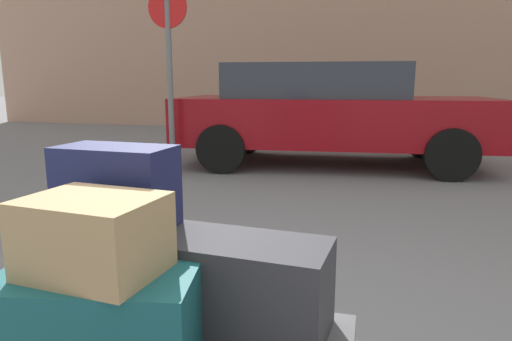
{
  "coord_description": "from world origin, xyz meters",
  "views": [
    {
      "loc": [
        0.6,
        -1.18,
        1.17
      ],
      "look_at": [
        0.0,
        1.2,
        0.69
      ],
      "focal_mm": 31.59,
      "sensor_mm": 36.0,
      "label": 1
    }
  ],
  "objects_px": {
    "bollard_kerb_near": "(456,127)",
    "no_parking_sign": "(169,61)",
    "parked_car": "(328,112)",
    "duffel_bag_charcoal_front_right": "(237,284)",
    "suitcase_navy_rear_right": "(119,228)",
    "duffel_bag_tan_topmost_pile": "(94,235)",
    "duffel_bag_teal_stacked_top": "(100,316)"
  },
  "relations": [
    {
      "from": "duffel_bag_teal_stacked_top",
      "to": "duffel_bag_tan_topmost_pile",
      "type": "distance_m",
      "value": 0.25
    },
    {
      "from": "duffel_bag_teal_stacked_top",
      "to": "parked_car",
      "type": "distance_m",
      "value": 5.4
    },
    {
      "from": "duffel_bag_teal_stacked_top",
      "to": "duffel_bag_charcoal_front_right",
      "type": "distance_m",
      "value": 0.45
    },
    {
      "from": "duffel_bag_teal_stacked_top",
      "to": "duffel_bag_tan_topmost_pile",
      "type": "bearing_deg",
      "value": -100.27
    },
    {
      "from": "bollard_kerb_near",
      "to": "no_parking_sign",
      "type": "height_order",
      "value": "no_parking_sign"
    },
    {
      "from": "parked_car",
      "to": "duffel_bag_tan_topmost_pile",
      "type": "bearing_deg",
      "value": -91.86
    },
    {
      "from": "duffel_bag_charcoal_front_right",
      "to": "suitcase_navy_rear_right",
      "type": "xyz_separation_m",
      "value": [
        -0.46,
        0.04,
        0.15
      ]
    },
    {
      "from": "parked_car",
      "to": "bollard_kerb_near",
      "type": "bearing_deg",
      "value": 52.64
    },
    {
      "from": "duffel_bag_charcoal_front_right",
      "to": "no_parking_sign",
      "type": "relative_size",
      "value": 0.27
    },
    {
      "from": "duffel_bag_teal_stacked_top",
      "to": "bollard_kerb_near",
      "type": "xyz_separation_m",
      "value": [
        2.37,
        8.26,
        -0.15
      ]
    },
    {
      "from": "duffel_bag_tan_topmost_pile",
      "to": "no_parking_sign",
      "type": "xyz_separation_m",
      "value": [
        -1.67,
        4.16,
        0.7
      ]
    },
    {
      "from": "parked_car",
      "to": "suitcase_navy_rear_right",
      "type": "bearing_deg",
      "value": -93.28
    },
    {
      "from": "suitcase_navy_rear_right",
      "to": "duffel_bag_tan_topmost_pile",
      "type": "relative_size",
      "value": 1.61
    },
    {
      "from": "duffel_bag_charcoal_front_right",
      "to": "bollard_kerb_near",
      "type": "height_order",
      "value": "duffel_bag_charcoal_front_right"
    },
    {
      "from": "duffel_bag_teal_stacked_top",
      "to": "duffel_bag_tan_topmost_pile",
      "type": "xyz_separation_m",
      "value": [
        0.0,
        -0.0,
        0.25
      ]
    },
    {
      "from": "suitcase_navy_rear_right",
      "to": "duffel_bag_tan_topmost_pile",
      "type": "distance_m",
      "value": 0.35
    },
    {
      "from": "duffel_bag_charcoal_front_right",
      "to": "bollard_kerb_near",
      "type": "distance_m",
      "value": 8.23
    },
    {
      "from": "suitcase_navy_rear_right",
      "to": "parked_car",
      "type": "relative_size",
      "value": 0.14
    },
    {
      "from": "bollard_kerb_near",
      "to": "parked_car",
      "type": "bearing_deg",
      "value": -127.36
    },
    {
      "from": "parked_car",
      "to": "no_parking_sign",
      "type": "distance_m",
      "value": 2.32
    },
    {
      "from": "suitcase_navy_rear_right",
      "to": "bollard_kerb_near",
      "type": "height_order",
      "value": "suitcase_navy_rear_right"
    },
    {
      "from": "duffel_bag_teal_stacked_top",
      "to": "suitcase_navy_rear_right",
      "type": "bearing_deg",
      "value": 99.56
    },
    {
      "from": "suitcase_navy_rear_right",
      "to": "parked_car",
      "type": "bearing_deg",
      "value": 89.75
    },
    {
      "from": "duffel_bag_tan_topmost_pile",
      "to": "bollard_kerb_near",
      "type": "xyz_separation_m",
      "value": [
        2.37,
        8.26,
        -0.41
      ]
    },
    {
      "from": "bollard_kerb_near",
      "to": "no_parking_sign",
      "type": "distance_m",
      "value": 5.86
    },
    {
      "from": "duffel_bag_tan_topmost_pile",
      "to": "bollard_kerb_near",
      "type": "distance_m",
      "value": 8.6
    },
    {
      "from": "duffel_bag_charcoal_front_right",
      "to": "suitcase_navy_rear_right",
      "type": "distance_m",
      "value": 0.49
    },
    {
      "from": "parked_car",
      "to": "bollard_kerb_near",
      "type": "xyz_separation_m",
      "value": [
        2.19,
        2.87,
        -0.43
      ]
    },
    {
      "from": "suitcase_navy_rear_right",
      "to": "no_parking_sign",
      "type": "bearing_deg",
      "value": 115.13
    },
    {
      "from": "parked_car",
      "to": "duffel_bag_charcoal_front_right",
      "type": "bearing_deg",
      "value": -88.07
    },
    {
      "from": "duffel_bag_charcoal_front_right",
      "to": "no_parking_sign",
      "type": "height_order",
      "value": "no_parking_sign"
    },
    {
      "from": "duffel_bag_tan_topmost_pile",
      "to": "no_parking_sign",
      "type": "bearing_deg",
      "value": 117.85
    }
  ]
}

